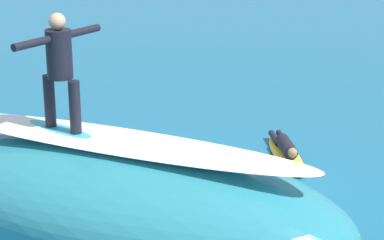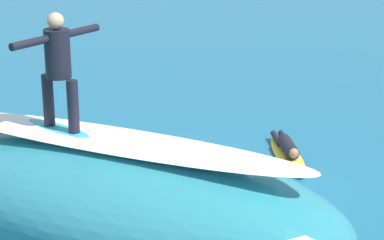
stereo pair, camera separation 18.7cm
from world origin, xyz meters
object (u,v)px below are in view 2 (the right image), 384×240
(surfboard_riding, at_px, (62,131))
(surfer_riding, at_px, (58,62))
(surfboard_paddling, at_px, (288,156))
(surfer_paddling, at_px, (287,145))

(surfboard_riding, relative_size, surfer_riding, 1.11)
(surfboard_riding, distance_m, surfboard_paddling, 5.44)
(surfboard_riding, height_order, surfer_riding, surfer_riding)
(surfer_riding, height_order, surfboard_paddling, surfer_riding)
(surfer_riding, distance_m, surfer_paddling, 5.84)
(surfer_riding, bearing_deg, surfboard_paddling, -100.10)
(surfboard_riding, relative_size, surfboard_paddling, 0.84)
(surfboard_riding, height_order, surfboard_paddling, surfboard_riding)
(surfboard_riding, xyz_separation_m, surfer_paddling, (-2.42, -4.62, -1.59))
(surfer_riding, bearing_deg, surfer_paddling, -99.03)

